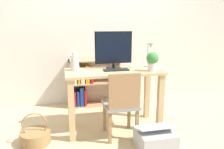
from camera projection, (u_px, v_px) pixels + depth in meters
ground_plane at (114, 127)px, 2.92m from camera, size 10.00×10.00×0.00m
wall_back at (99, 27)px, 3.66m from camera, size 8.00×0.05×2.60m
desk at (114, 84)px, 2.78m from camera, size 1.21×0.56×0.78m
monitor at (114, 49)px, 2.82m from camera, size 0.49×0.19×0.48m
keyboard at (116, 70)px, 2.73m from camera, size 0.32×0.12×0.02m
vase at (75, 62)px, 2.71m from camera, size 0.11×0.11×0.24m
desk_lamp at (149, 53)px, 2.87m from camera, size 0.10×0.19×0.33m
potted_plant at (152, 60)px, 2.66m from camera, size 0.15×0.15×0.24m
chair at (122, 103)px, 2.56m from camera, size 0.40×0.40×0.82m
bookshelf at (86, 83)px, 3.64m from camera, size 0.83×0.28×0.78m
basket at (36, 136)px, 2.51m from camera, size 0.34×0.34×0.37m
storage_box at (155, 139)px, 2.38m from camera, size 0.40×0.42×0.30m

